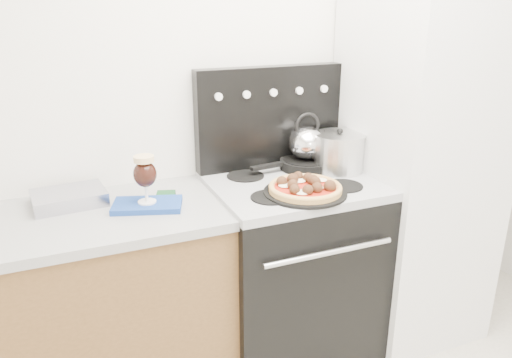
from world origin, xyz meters
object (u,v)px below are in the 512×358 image
beer_glass (145,179)px  pizza_pan (305,192)px  fridge (417,159)px  pizza (305,186)px  stock_pot (339,153)px  oven_mitt (147,205)px  skillet (306,164)px  stove_body (291,271)px  tea_kettle (307,140)px  base_cabinet (55,322)px

beer_glass → pizza_pan: (0.66, -0.16, -0.10)m
fridge → pizza: bearing=-169.2°
pizza_pan → stock_pot: size_ratio=1.50×
oven_mitt → skillet: size_ratio=1.08×
stove_body → stock_pot: bearing=11.7°
stock_pot → pizza_pan: bearing=-143.9°
pizza → tea_kettle: tea_kettle is taller
oven_mitt → stock_pot: size_ratio=1.15×
base_cabinet → fridge: 1.88m
oven_mitt → pizza_pan: bearing=-13.4°
beer_glass → skillet: size_ratio=0.79×
pizza_pan → stove_body: bearing=82.1°
fridge → stock_pot: size_ratio=7.76×
pizza_pan → skillet: size_ratio=1.40×
stove_body → pizza: bearing=-97.9°
fridge → oven_mitt: bearing=179.1°
oven_mitt → stock_pot: (0.96, 0.06, 0.10)m
base_cabinet → pizza: bearing=-9.8°
base_cabinet → beer_glass: (0.42, -0.03, 0.60)m
oven_mitt → tea_kettle: 0.86m
pizza_pan → fridge: bearing=10.8°
stove_body → fridge: size_ratio=0.46×
base_cabinet → oven_mitt: 0.64m
base_cabinet → oven_mitt: oven_mitt is taller
base_cabinet → skillet: bearing=5.6°
tea_kettle → stock_pot: 0.17m
fridge → pizza: 0.74m
stove_body → oven_mitt: 0.83m
pizza_pan → stock_pot: stock_pot is taller
tea_kettle → pizza: bearing=-118.6°
pizza → stock_pot: (0.30, 0.22, 0.05)m
stove_body → skillet: size_ratio=3.36×
stock_pot → tea_kettle: bearing=146.1°
fridge → pizza_pan: size_ratio=5.18×
oven_mitt → beer_glass: bearing=0.0°
beer_glass → pizza: size_ratio=0.65×
stove_body → stock_pot: stock_pot is taller
base_cabinet → skillet: (1.25, 0.12, 0.51)m
tea_kettle → stock_pot: (0.13, -0.09, -0.06)m
oven_mitt → beer_glass: 0.12m
beer_glass → oven_mitt: bearing=0.0°
oven_mitt → pizza_pan: pizza_pan is taller
beer_glass → stock_pot: size_ratio=0.85×
beer_glass → fridge: bearing=-0.9°
oven_mitt → tea_kettle: bearing=10.3°
tea_kettle → stock_pot: size_ratio=0.82×
stove_body → pizza: size_ratio=2.76×
fridge → beer_glass: (-1.38, 0.02, 0.08)m
fridge → pizza_pan: (-0.72, -0.14, -0.02)m
oven_mitt → fridge: bearing=-0.9°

